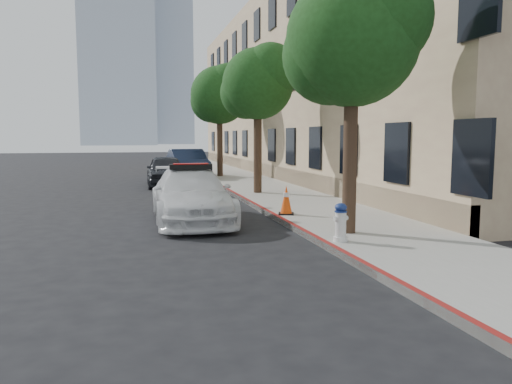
{
  "coord_description": "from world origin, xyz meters",
  "views": [
    {
      "loc": [
        -1.69,
        -11.9,
        2.24
      ],
      "look_at": [
        1.02,
        -1.18,
        1.0
      ],
      "focal_mm": 35.0,
      "sensor_mm": 36.0,
      "label": 1
    }
  ],
  "objects_px": {
    "parked_car_far": "(188,164)",
    "fire_hydrant": "(341,223)",
    "parked_car_mid": "(166,171)",
    "traffic_cone": "(286,200)",
    "police_car": "(191,195)"
  },
  "relations": [
    {
      "from": "police_car",
      "to": "parked_car_far",
      "type": "xyz_separation_m",
      "value": [
        1.35,
        12.85,
        0.09
      ]
    },
    {
      "from": "parked_car_far",
      "to": "traffic_cone",
      "type": "xyz_separation_m",
      "value": [
        1.15,
        -13.24,
        -0.25
      ]
    },
    {
      "from": "parked_car_mid",
      "to": "parked_car_far",
      "type": "height_order",
      "value": "parked_car_far"
    },
    {
      "from": "police_car",
      "to": "traffic_cone",
      "type": "distance_m",
      "value": 2.54
    },
    {
      "from": "police_car",
      "to": "parked_car_mid",
      "type": "distance_m",
      "value": 9.53
    },
    {
      "from": "parked_car_mid",
      "to": "traffic_cone",
      "type": "relative_size",
      "value": 5.25
    },
    {
      "from": "parked_car_far",
      "to": "fire_hydrant",
      "type": "bearing_deg",
      "value": -89.41
    },
    {
      "from": "fire_hydrant",
      "to": "traffic_cone",
      "type": "relative_size",
      "value": 0.99
    },
    {
      "from": "parked_car_far",
      "to": "fire_hydrant",
      "type": "relative_size",
      "value": 6.18
    },
    {
      "from": "parked_car_far",
      "to": "traffic_cone",
      "type": "bearing_deg",
      "value": -88.36
    },
    {
      "from": "fire_hydrant",
      "to": "parked_car_far",
      "type": "bearing_deg",
      "value": 81.16
    },
    {
      "from": "fire_hydrant",
      "to": "traffic_cone",
      "type": "height_order",
      "value": "traffic_cone"
    },
    {
      "from": "police_car",
      "to": "parked_car_far",
      "type": "distance_m",
      "value": 12.93
    },
    {
      "from": "police_car",
      "to": "fire_hydrant",
      "type": "bearing_deg",
      "value": -56.92
    },
    {
      "from": "parked_car_mid",
      "to": "parked_car_far",
      "type": "distance_m",
      "value": 3.59
    }
  ]
}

